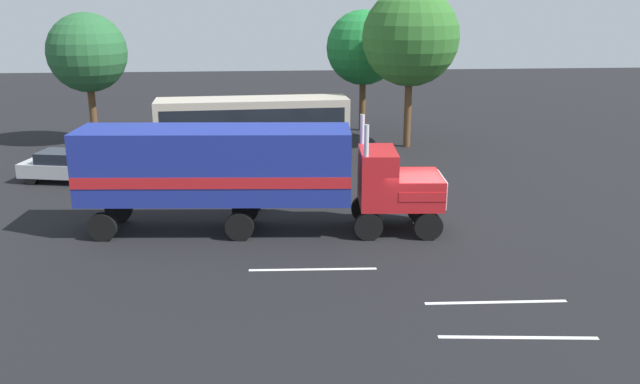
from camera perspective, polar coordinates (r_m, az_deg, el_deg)
name	(u,v)px	position (r m, az deg, el deg)	size (l,w,h in m)	color
ground_plane	(410,232)	(26.65, 7.82, -3.40)	(120.00, 120.00, 0.00)	black
lane_stripe_near	(313,269)	(22.84, -0.62, -6.70)	(4.40, 0.16, 0.01)	silver
lane_stripe_mid	(496,302)	(21.23, 14.94, -9.18)	(4.40, 0.16, 0.01)	silver
lane_stripe_far	(518,338)	(19.37, 16.73, -11.95)	(4.40, 0.16, 0.01)	silver
semi_truck	(244,169)	(25.96, -6.59, 1.94)	(14.32, 3.62, 4.50)	red
person_bystander	(257,190)	(28.92, -5.50, 0.15)	(0.34, 0.47, 1.63)	black
parked_bus	(253,121)	(38.60, -5.82, 6.08)	(11.12, 3.15, 3.40)	#BFB29E
parked_car	(65,166)	(35.68, -21.14, 2.11)	(4.68, 2.70, 1.57)	#B7B7BC
tree_left	(363,48)	(45.88, 3.76, 12.31)	(5.03, 5.03, 8.20)	brown
tree_center	(410,38)	(40.82, 7.82, 13.07)	(5.82, 5.82, 9.58)	brown
tree_right	(87,53)	(43.47, -19.46, 11.25)	(4.80, 4.80, 8.14)	brown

